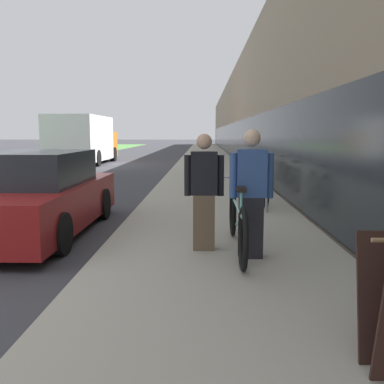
{
  "coord_description": "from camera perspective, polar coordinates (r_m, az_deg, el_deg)",
  "views": [
    {
      "loc": [
        4.77,
        -4.2,
        1.69
      ],
      "look_at": [
        4.31,
        13.8,
        -0.8
      ],
      "focal_mm": 40.0,
      "sensor_mm": 36.0,
      "label": 1
    }
  ],
  "objects": [
    {
      "name": "moving_truck",
      "position": [
        24.3,
        -14.27,
        6.75
      ],
      "size": [
        2.51,
        6.92,
        2.59
      ],
      "color": "orange",
      "rests_on": "ground"
    },
    {
      "name": "person_bystander",
      "position": [
        5.64,
        1.61,
        -0.01
      ],
      "size": [
        0.52,
        0.2,
        1.54
      ],
      "color": "brown",
      "rests_on": "sidewalk_slab"
    },
    {
      "name": "person_rider",
      "position": [
        5.33,
        7.9,
        -0.26
      ],
      "size": [
        0.54,
        0.21,
        1.59
      ],
      "color": "black",
      "rests_on": "sidewalk_slab"
    },
    {
      "name": "cruiser_bike_nearest",
      "position": [
        9.53,
        9.38,
        0.71
      ],
      "size": [
        0.52,
        1.74,
        0.9
      ],
      "color": "black",
      "rests_on": "sidewalk_slab"
    },
    {
      "name": "lawn_strip",
      "position": [
        31.2,
        -18.95,
        4.35
      ],
      "size": [
        4.62,
        70.0,
        0.03
      ],
      "color": "#518E42",
      "rests_on": "ground"
    },
    {
      "name": "tandem_bicycle",
      "position": [
        5.67,
        6.04,
        -3.96
      ],
      "size": [
        0.52,
        2.41,
        0.92
      ],
      "color": "black",
      "rests_on": "sidewalk_slab"
    },
    {
      "name": "cruiser_bike_farthest",
      "position": [
        13.78,
        7.26,
        2.91
      ],
      "size": [
        0.52,
        1.74,
        0.88
      ],
      "color": "black",
      "rests_on": "sidewalk_slab"
    },
    {
      "name": "storefront_facade",
      "position": [
        33.93,
        13.46,
        9.66
      ],
      "size": [
        10.01,
        70.0,
        5.78
      ],
      "color": "gray",
      "rests_on": "ground"
    },
    {
      "name": "sidewalk_slab",
      "position": [
        25.25,
        2.05,
        4.17
      ],
      "size": [
        3.29,
        70.0,
        0.14
      ],
      "color": "#A39E8E",
      "rests_on": "ground"
    },
    {
      "name": "cruiser_bike_middle",
      "position": [
        11.78,
        8.4,
        1.97
      ],
      "size": [
        0.52,
        1.64,
        0.83
      ],
      "color": "black",
      "rests_on": "sidewalk_slab"
    },
    {
      "name": "parked_sedan_curbside",
      "position": [
        7.6,
        -19.82,
        -0.56
      ],
      "size": [
        1.76,
        4.24,
        1.38
      ],
      "color": "maroon",
      "rests_on": "ground"
    },
    {
      "name": "bike_rack_hoop",
      "position": [
        8.73,
        9.7,
        0.94
      ],
      "size": [
        0.05,
        0.6,
        0.84
      ],
      "color": "gray",
      "rests_on": "sidewalk_slab"
    }
  ]
}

